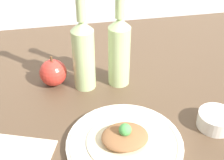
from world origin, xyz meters
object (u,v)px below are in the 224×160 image
object	(u,v)px
plate	(125,144)
cider_bottle_left	(83,52)
plated_food	(125,138)
cider_bottle_right	(119,49)
dipping_bowl	(216,120)
apple	(53,73)

from	to	relation	value
plate	cider_bottle_left	distance (cm)	27.92
plate	plated_food	bearing A→B (deg)	0.00
cider_bottle_right	plated_food	bearing A→B (deg)	-98.86
plate	cider_bottle_left	bearing A→B (deg)	103.33
plated_food	dipping_bowl	distance (cm)	23.52
plate	apple	distance (cm)	31.75
plate	apple	size ratio (longest dim) A/B	2.86
cider_bottle_left	plated_food	bearing A→B (deg)	-76.67
plate	plated_food	world-z (taller)	plated_food
apple	dipping_bowl	xyz separation A→B (cm)	(38.17, -25.42, -1.96)
apple	dipping_bowl	world-z (taller)	apple
plate	cider_bottle_left	world-z (taller)	cider_bottle_left
plate	cider_bottle_left	size ratio (longest dim) A/B	0.93
cider_bottle_left	cider_bottle_right	xyz separation A→B (cm)	(9.93, 0.00, 0.00)
plated_food	cider_bottle_left	xyz separation A→B (cm)	(-5.99, 25.29, 8.28)
plated_food	dipping_bowl	world-z (taller)	plated_food
cider_bottle_left	apple	world-z (taller)	cider_bottle_left
apple	plate	bearing A→B (deg)	-62.08
plated_food	apple	world-z (taller)	apple
cider_bottle_left	apple	xyz separation A→B (cm)	(-8.81, 2.65, -7.27)
cider_bottle_left	dipping_bowl	bearing A→B (deg)	-37.80
plated_food	cider_bottle_left	size ratio (longest dim) A/B	0.60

